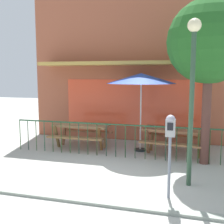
{
  "coord_description": "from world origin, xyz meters",
  "views": [
    {
      "loc": [
        1.97,
        -5.42,
        2.36
      ],
      "look_at": [
        -0.22,
        2.59,
        1.25
      ],
      "focal_mm": 44.74,
      "sensor_mm": 36.0,
      "label": 1
    }
  ],
  "objects": [
    {
      "name": "patio_fence_front",
      "position": [
        0.0,
        2.19,
        0.66
      ],
      "size": [
        6.31,
        0.04,
        0.97
      ],
      "color": "#1D4529",
      "rests_on": "ground"
    },
    {
      "name": "picnic_table_right",
      "position": [
        1.61,
        2.91,
        0.61
      ],
      "size": [
        1.95,
        1.56,
        0.79
      ],
      "color": "#915D3C",
      "rests_on": "ground"
    },
    {
      "name": "ground",
      "position": [
        0.0,
        0.0,
        0.0
      ],
      "size": [
        40.0,
        40.0,
        0.0
      ],
      "primitive_type": "plane",
      "color": "#A7A89F"
    },
    {
      "name": "patio_umbrella",
      "position": [
        0.57,
        3.05,
        2.25
      ],
      "size": [
        2.11,
        2.11,
        2.41
      ],
      "color": "black",
      "rests_on": "ground"
    },
    {
      "name": "picnic_table_left",
      "position": [
        -1.35,
        2.92,
        0.61
      ],
      "size": [
        1.8,
        1.37,
        0.79
      ],
      "color": "olive",
      "rests_on": "ground"
    },
    {
      "name": "pub_storefront",
      "position": [
        0.0,
        4.61,
        2.65
      ],
      "size": [
        7.48,
        1.44,
        5.33
      ],
      "color": "brown",
      "rests_on": "ground"
    },
    {
      "name": "curb_edge",
      "position": [
        0.0,
        -0.79,
        0.0
      ],
      "size": [
        10.47,
        0.2,
        0.11
      ],
      "primitive_type": "cube",
      "color": "gray",
      "rests_on": "ground"
    },
    {
      "name": "street_tree",
      "position": [
        2.45,
        2.22,
        3.18
      ],
      "size": [
        2.16,
        2.16,
        4.29
      ],
      "color": "brown",
      "rests_on": "ground"
    },
    {
      "name": "parking_meter_far",
      "position": [
        1.67,
        -0.18,
        1.25
      ],
      "size": [
        0.18,
        0.17,
        1.62
      ],
      "color": "slate",
      "rests_on": "ground"
    },
    {
      "name": "street_lamp",
      "position": [
        2.05,
        0.57,
        2.32
      ],
      "size": [
        0.28,
        0.28,
        3.49
      ],
      "color": "#2A4631",
      "rests_on": "ground"
    }
  ]
}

